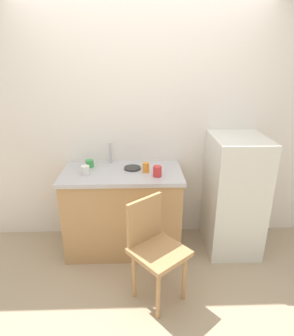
{
  "coord_description": "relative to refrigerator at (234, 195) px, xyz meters",
  "views": [
    {
      "loc": [
        -0.05,
        -2.06,
        1.96
      ],
      "look_at": [
        0.03,
        0.6,
        0.94
      ],
      "focal_mm": 31.16,
      "sensor_mm": 36.0,
      "label": 1
    }
  ],
  "objects": [
    {
      "name": "hotplate",
      "position": [
        -1.05,
        0.07,
        0.28
      ],
      "size": [
        0.17,
        0.17,
        0.02
      ],
      "primitive_type": "cylinder",
      "color": "#2D2D2D",
      "rests_on": "countertop"
    },
    {
      "name": "cabinet_base",
      "position": [
        -1.15,
        0.01,
        -0.19
      ],
      "size": [
        1.16,
        0.6,
        0.85
      ],
      "primitive_type": "cube",
      "color": "tan",
      "rests_on": "ground_plane"
    },
    {
      "name": "cup_white",
      "position": [
        -1.5,
        -0.06,
        0.31
      ],
      "size": [
        0.08,
        0.08,
        0.09
      ],
      "primitive_type": "cylinder",
      "color": "white",
      "rests_on": "countertop"
    },
    {
      "name": "refrigerator",
      "position": [
        0.0,
        0.0,
        0.0
      ],
      "size": [
        0.52,
        0.63,
        1.23
      ],
      "primitive_type": "cube",
      "color": "silver",
      "rests_on": "ground_plane"
    },
    {
      "name": "chair",
      "position": [
        -0.86,
        -0.69,
        -0.12
      ],
      "size": [
        0.56,
        0.56,
        0.89
      ],
      "rotation": [
        0.0,
        0.0,
        0.69
      ],
      "color": "tan",
      "rests_on": "ground_plane"
    },
    {
      "name": "back_wall",
      "position": [
        -0.93,
        0.36,
        0.68
      ],
      "size": [
        4.8,
        0.1,
        2.6
      ],
      "primitive_type": "cube",
      "color": "white",
      "rests_on": "ground_plane"
    },
    {
      "name": "cup_green",
      "position": [
        -1.49,
        0.15,
        0.31
      ],
      "size": [
        0.08,
        0.08,
        0.08
      ],
      "primitive_type": "cylinder",
      "color": "green",
      "rests_on": "countertop"
    },
    {
      "name": "cup_red",
      "position": [
        -0.81,
        -0.13,
        0.32
      ],
      "size": [
        0.08,
        0.08,
        0.1
      ],
      "primitive_type": "cylinder",
      "color": "red",
      "rests_on": "countertop"
    },
    {
      "name": "cup_orange",
      "position": [
        -0.91,
        -0.02,
        0.32
      ],
      "size": [
        0.06,
        0.06,
        0.1
      ],
      "primitive_type": "cylinder",
      "color": "orange",
      "rests_on": "countertop"
    },
    {
      "name": "faucet",
      "position": [
        -1.28,
        0.26,
        0.38
      ],
      "size": [
        0.02,
        0.02,
        0.22
      ],
      "primitive_type": "cylinder",
      "color": "#B7B7BC",
      "rests_on": "countertop"
    },
    {
      "name": "ground_plane",
      "position": [
        -0.93,
        -0.64,
        -0.62
      ],
      "size": [
        8.0,
        8.0,
        0.0
      ],
      "primitive_type": "plane",
      "color": "tan"
    },
    {
      "name": "countertop",
      "position": [
        -1.15,
        0.01,
        0.25
      ],
      "size": [
        1.2,
        0.64,
        0.04
      ],
      "primitive_type": "cube",
      "color": "#B7B7BC",
      "rests_on": "cabinet_base"
    }
  ]
}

